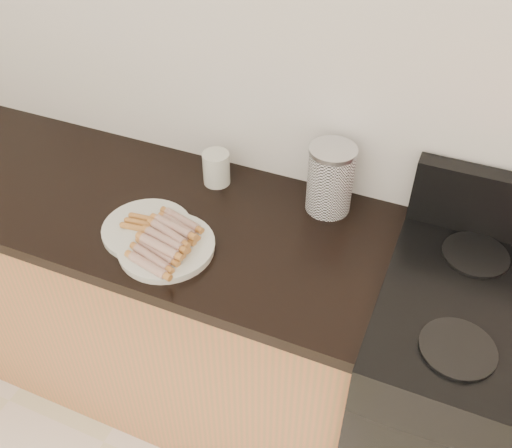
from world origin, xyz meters
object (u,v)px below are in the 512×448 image
at_px(stove, 488,417).
at_px(main_plate, 166,247).
at_px(mug, 216,168).
at_px(side_plate, 147,229).
at_px(canister, 330,179).

relative_size(stove, main_plate, 3.39).
distance_m(main_plate, mug, 0.34).
xyz_separation_m(side_plate, canister, (0.45, 0.31, 0.10)).
height_order(stove, side_plate, side_plate).
xyz_separation_m(canister, mug, (-0.37, -0.01, -0.05)).
height_order(main_plate, canister, canister).
relative_size(main_plate, canister, 1.25).
bearing_deg(canister, side_plate, -145.54).
distance_m(main_plate, side_plate, 0.10).
xyz_separation_m(stove, canister, (-0.61, 0.23, 0.55)).
height_order(stove, mug, mug).
distance_m(side_plate, mug, 0.31).
relative_size(stove, mug, 8.46).
distance_m(stove, mug, 1.12).
relative_size(canister, mug, 2.00).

